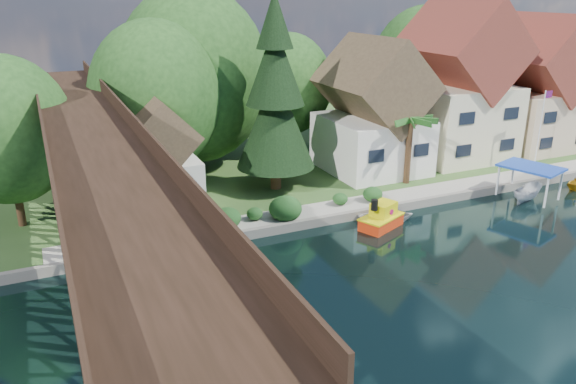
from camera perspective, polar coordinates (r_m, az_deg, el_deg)
name	(u,v)px	position (r m, az deg, el deg)	size (l,w,h in m)	color
ground	(416,271)	(32.58, 12.87, -7.87)	(140.00, 140.00, 0.00)	black
bank	(225,134)	(61.21, -6.45, 5.92)	(140.00, 52.00, 0.50)	#2B4D1E
seawall	(394,208)	(40.48, 10.73, -1.60)	(60.00, 0.40, 0.62)	slate
promenade	(407,195)	(42.50, 11.97, -0.32)	(50.00, 2.60, 0.06)	gray
trestle_bridge	(97,194)	(29.44, -18.86, -0.15)	(4.12, 44.18, 9.30)	black
house_left	(373,115)	(47.08, 8.58, 7.70)	(7.64, 8.64, 11.02)	silver
house_center	(457,91)	(52.59, 16.77, 9.78)	(8.65, 9.18, 13.89)	beige
house_right	(535,92)	(58.59, 23.82, 9.27)	(8.15, 8.64, 12.45)	#CAB191
shed	(159,162)	(39.36, -12.96, 3.03)	(5.09, 5.40, 7.85)	silver
bg_trees	(280,85)	(48.44, -0.81, 10.85)	(49.90, 13.30, 10.57)	#382314
shrubs	(276,208)	(37.21, -1.26, -1.67)	(15.76, 2.47, 1.70)	#1A4318
conifer	(275,98)	(41.38, -1.31, 9.54)	(5.88, 5.88, 14.47)	#382314
palm_tree	(411,122)	(44.03, 12.35, 6.97)	(4.03, 4.03, 5.61)	#382314
flagpole	(542,122)	(51.30, 24.39, 6.54)	(1.04, 0.25, 6.69)	white
tugboat	(382,218)	(37.62, 9.49, -2.60)	(3.56, 2.83, 2.28)	red
boat_white_a	(387,215)	(38.82, 9.98, -2.36)	(2.75, 3.85, 0.80)	white
boat_canopy	(528,186)	(45.31, 23.22, 0.57)	(4.03, 4.87, 2.69)	silver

